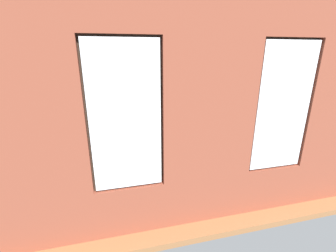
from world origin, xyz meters
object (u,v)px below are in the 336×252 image
(cup_ceramic, at_px, (137,135))
(potted_plant_corner_near_left, at_px, (230,107))
(table_plant_small, at_px, (145,128))
(potted_plant_between_couches, at_px, (261,150))
(couch_left, at_px, (275,145))
(remote_gray, at_px, (152,134))
(potted_plant_mid_room_small, at_px, (185,132))
(potted_plant_by_left_couch, at_px, (231,126))
(papasan_chair, at_px, (127,125))
(media_console, at_px, (36,168))
(potted_plant_foreground_right, at_px, (68,118))
(remote_black, at_px, (164,131))
(potted_plant_near_tv, at_px, (52,181))
(potted_plant_beside_window_right, at_px, (122,177))
(couch_by_window, at_px, (188,178))
(tv_flatscreen, at_px, (30,136))
(coffee_table, at_px, (152,136))

(cup_ceramic, height_order, potted_plant_corner_near_left, potted_plant_corner_near_left)
(table_plant_small, bearing_deg, potted_plant_between_couches, 130.79)
(couch_left, xyz_separation_m, remote_gray, (2.85, -1.28, 0.10))
(potted_plant_mid_room_small, distance_m, potted_plant_by_left_couch, 1.47)
(papasan_chair, xyz_separation_m, potted_plant_mid_room_small, (-1.56, 0.75, -0.10))
(media_console, xyz_separation_m, potted_plant_by_left_couch, (-4.99, -1.24, 0.08))
(remote_gray, distance_m, potted_plant_mid_room_small, 0.99)
(potted_plant_by_left_couch, distance_m, potted_plant_foreground_right, 4.80)
(media_console, relative_size, potted_plant_mid_room_small, 2.12)
(remote_black, height_order, potted_plant_between_couches, potted_plant_between_couches)
(potted_plant_near_tv, xyz_separation_m, potted_plant_between_couches, (-3.76, 0.09, 0.19))
(potted_plant_mid_room_small, height_order, potted_plant_foreground_right, potted_plant_foreground_right)
(remote_black, bearing_deg, papasan_chair, 51.02)
(potted_plant_near_tv, height_order, potted_plant_beside_window_right, potted_plant_beside_window_right)
(couch_by_window, relative_size, potted_plant_between_couches, 1.92)
(remote_black, distance_m, potted_plant_corner_near_left, 2.88)
(couch_by_window, bearing_deg, cup_ceramic, -71.82)
(cup_ceramic, relative_size, tv_flatscreen, 0.08)
(potted_plant_near_tv, bearing_deg, potted_plant_corner_near_left, -146.34)
(remote_black, xyz_separation_m, potted_plant_near_tv, (2.36, 2.19, 0.09))
(remote_gray, relative_size, tv_flatscreen, 0.15)
(potted_plant_mid_room_small, relative_size, potted_plant_near_tv, 0.67)
(couch_left, bearing_deg, cup_ceramic, -107.04)
(potted_plant_between_couches, bearing_deg, potted_plant_mid_room_small, -70.81)
(couch_left, distance_m, cup_ceramic, 3.46)
(potted_plant_near_tv, bearing_deg, couch_left, -170.89)
(table_plant_small, xyz_separation_m, potted_plant_between_couches, (-1.94, 2.24, 0.13))
(potted_plant_by_left_couch, relative_size, potted_plant_foreground_right, 0.40)
(potted_plant_between_couches, bearing_deg, tv_flatscreen, -14.56)
(couch_left, xyz_separation_m, papasan_chair, (3.43, -2.14, 0.12))
(coffee_table, xyz_separation_m, potted_plant_near_tv, (1.99, 2.06, 0.15))
(potted_plant_by_left_couch, height_order, potted_plant_beside_window_right, potted_plant_beside_window_right)
(potted_plant_near_tv, bearing_deg, media_console, -61.79)
(potted_plant_mid_room_small, bearing_deg, media_console, 17.90)
(coffee_table, height_order, remote_gray, remote_gray)
(tv_flatscreen, bearing_deg, couch_left, 177.33)
(couch_by_window, distance_m, tv_flatscreen, 3.12)
(cup_ceramic, bearing_deg, remote_gray, -164.72)
(coffee_table, distance_m, remote_gray, 0.06)
(coffee_table, relative_size, potted_plant_by_left_couch, 2.37)
(couch_by_window, relative_size, potted_plant_mid_room_small, 3.81)
(couch_left, height_order, remote_gray, couch_left)
(tv_flatscreen, distance_m, potted_plant_foreground_right, 2.27)
(papasan_chair, bearing_deg, media_console, 43.93)
(tv_flatscreen, height_order, papasan_chair, tv_flatscreen)
(cup_ceramic, distance_m, potted_plant_beside_window_right, 2.25)
(couch_by_window, height_order, potted_plant_between_couches, potted_plant_between_couches)
(potted_plant_mid_room_small, bearing_deg, couch_left, 143.44)
(potted_plant_beside_window_right, bearing_deg, potted_plant_foreground_right, -69.05)
(couch_by_window, distance_m, papasan_chair, 3.18)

